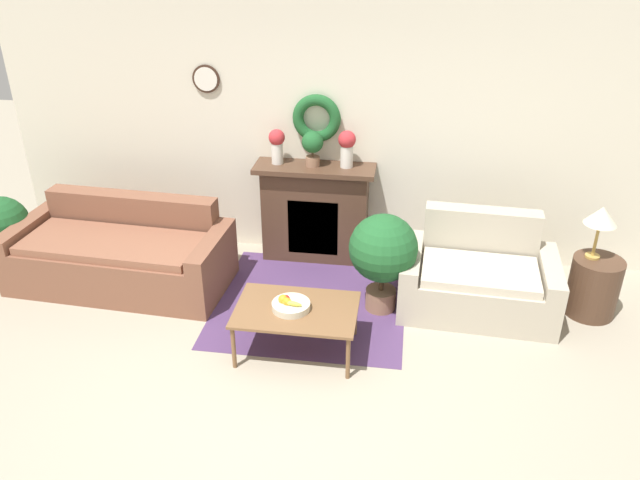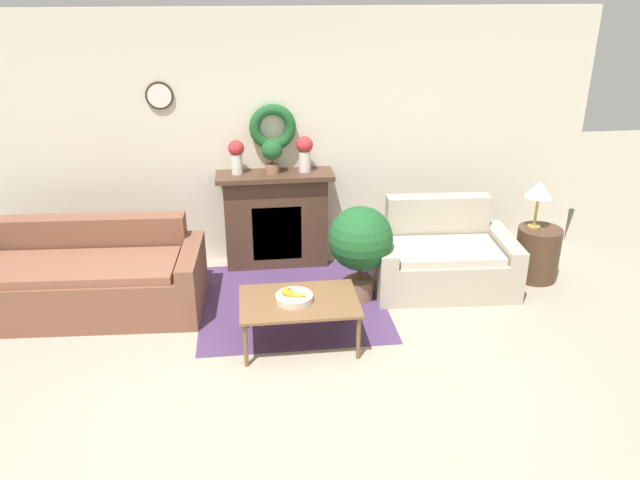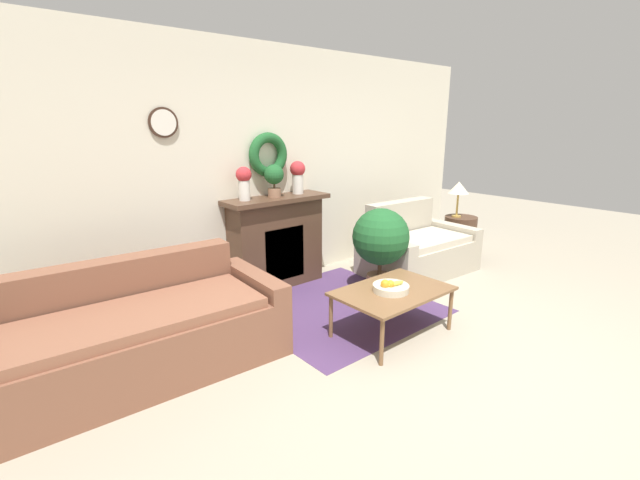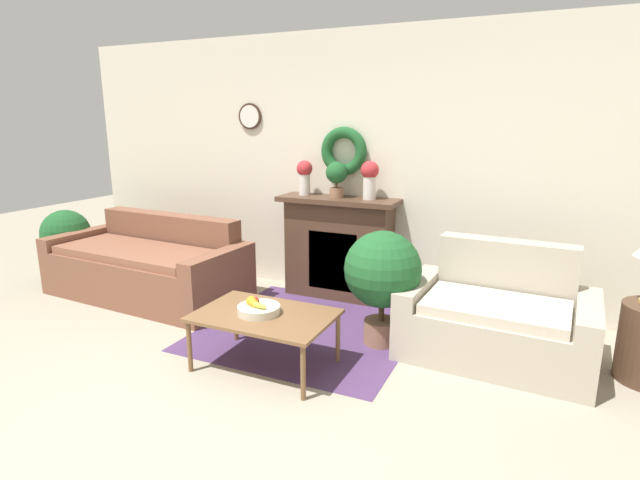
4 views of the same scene
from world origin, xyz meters
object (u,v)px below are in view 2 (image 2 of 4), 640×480
object	(u,v)px
vase_on_mantel_right	(305,151)
side_table_by_loveseat	(537,254)
couch_left	(89,280)
potted_plant_floor_by_loveseat	(360,242)
vase_on_mantel_left	(236,154)
coffee_table	(299,304)
fruit_bowl	(293,297)
table_lamp	(539,191)
potted_plant_on_mantel	(272,153)
fireplace	(276,219)
loveseat_right	(442,259)

from	to	relation	value
vase_on_mantel_right	side_table_by_loveseat	bearing A→B (deg)	-16.52
couch_left	potted_plant_floor_by_loveseat	size ratio (longest dim) A/B	2.27
vase_on_mantel_left	potted_plant_floor_by_loveseat	xyz separation A→B (m)	(1.16, -0.91, -0.66)
coffee_table	fruit_bowl	world-z (taller)	fruit_bowl
fruit_bowl	vase_on_mantel_right	xyz separation A→B (m)	(0.27, 1.68, 0.81)
table_lamp	potted_plant_floor_by_loveseat	xyz separation A→B (m)	(-1.88, -0.25, -0.36)
table_lamp	couch_left	bearing A→B (deg)	-178.08
couch_left	fruit_bowl	xyz separation A→B (m)	(1.88, -0.87, 0.15)
potted_plant_on_mantel	potted_plant_floor_by_loveseat	xyz separation A→B (m)	(0.79, -0.89, -0.67)
potted_plant_on_mantel	coffee_table	bearing A→B (deg)	-85.88
fruit_bowl	couch_left	bearing A→B (deg)	155.27
fireplace	vase_on_mantel_right	bearing A→B (deg)	0.99
loveseat_right	side_table_by_loveseat	world-z (taller)	loveseat_right
loveseat_right	vase_on_mantel_left	bearing A→B (deg)	163.34
fruit_bowl	table_lamp	bearing A→B (deg)	21.39
vase_on_mantel_left	potted_plant_floor_by_loveseat	distance (m)	1.61
potted_plant_floor_by_loveseat	vase_on_mantel_left	bearing A→B (deg)	141.64
side_table_by_loveseat	potted_plant_floor_by_loveseat	size ratio (longest dim) A/B	0.59
loveseat_right	fruit_bowl	xyz separation A→B (m)	(-1.61, -0.94, 0.17)
loveseat_right	table_lamp	world-z (taller)	table_lamp
loveseat_right	coffee_table	distance (m)	1.82
potted_plant_on_mantel	vase_on_mantel_right	bearing A→B (deg)	3.34
side_table_by_loveseat	vase_on_mantel_right	distance (m)	2.68
couch_left	vase_on_mantel_right	size ratio (longest dim) A/B	5.76
fireplace	coffee_table	size ratio (longest dim) A/B	1.22
fireplace	couch_left	bearing A→B (deg)	-156.29
vase_on_mantel_left	potted_plant_on_mantel	world-z (taller)	potted_plant_on_mantel
vase_on_mantel_left	potted_plant_floor_by_loveseat	bearing A→B (deg)	-38.36
fruit_bowl	vase_on_mantel_left	xyz separation A→B (m)	(-0.44, 1.68, 0.80)
loveseat_right	table_lamp	size ratio (longest dim) A/B	2.93
fireplace	fruit_bowl	world-z (taller)	fireplace
fruit_bowl	vase_on_mantel_right	world-z (taller)	vase_on_mantel_right
table_lamp	vase_on_mantel_left	distance (m)	3.12
side_table_by_loveseat	potted_plant_on_mantel	bearing A→B (deg)	165.86
fireplace	potted_plant_floor_by_loveseat	xyz separation A→B (m)	(0.77, -0.91, 0.08)
fruit_bowl	side_table_by_loveseat	distance (m)	2.83
couch_left	potted_plant_on_mantel	distance (m)	2.20
coffee_table	vase_on_mantel_left	distance (m)	1.95
coffee_table	vase_on_mantel_left	size ratio (longest dim) A/B	2.84
loveseat_right	table_lamp	distance (m)	1.20
fruit_bowl	fireplace	bearing A→B (deg)	91.68
fireplace	coffee_table	xyz separation A→B (m)	(0.10, -1.66, -0.14)
loveseat_right	potted_plant_floor_by_loveseat	distance (m)	0.96
couch_left	vase_on_mantel_right	xyz separation A→B (m)	(2.16, 0.81, 0.97)
coffee_table	table_lamp	world-z (taller)	table_lamp
potted_plant_on_mantel	side_table_by_loveseat	bearing A→B (deg)	-14.14
vase_on_mantel_right	potted_plant_floor_by_loveseat	bearing A→B (deg)	-64.14
loveseat_right	coffee_table	world-z (taller)	loveseat_right
fruit_bowl	potted_plant_floor_by_loveseat	xyz separation A→B (m)	(0.72, 0.77, 0.15)
loveseat_right	fruit_bowl	size ratio (longest dim) A/B	4.59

